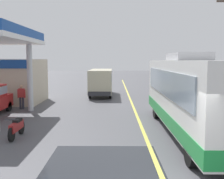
% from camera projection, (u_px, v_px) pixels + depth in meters
% --- Properties ---
extents(ground, '(120.00, 120.00, 0.00)m').
position_uv_depth(ground, '(128.00, 95.00, 26.33)').
color(ground, '#4C4C51').
extents(lane_divider_stripe, '(0.16, 50.00, 0.01)m').
position_uv_depth(lane_divider_stripe, '(132.00, 103.00, 21.36)').
color(lane_divider_stripe, '#D8CC4C').
rests_on(lane_divider_stripe, ground).
extents(wet_puddle_patch, '(3.73, 5.37, 0.01)m').
position_uv_depth(wet_puddle_patch, '(102.00, 175.00, 8.01)').
color(wet_puddle_patch, '#26282D').
rests_on(wet_puddle_patch, ground).
extents(coach_bus_main, '(2.60, 11.04, 3.69)m').
position_uv_depth(coach_bus_main, '(193.00, 96.00, 12.33)').
color(coach_bus_main, white).
rests_on(coach_bus_main, ground).
extents(minibus_opposing_lane, '(2.04, 6.13, 2.44)m').
position_uv_depth(minibus_opposing_lane, '(101.00, 80.00, 25.72)').
color(minibus_opposing_lane, '#BFB799').
rests_on(minibus_opposing_lane, ground).
extents(motorcycle_parked_forecourt, '(0.55, 1.80, 0.92)m').
position_uv_depth(motorcycle_parked_forecourt, '(17.00, 127.00, 11.83)').
color(motorcycle_parked_forecourt, black).
rests_on(motorcycle_parked_forecourt, ground).
extents(pedestrian_by_shop, '(0.55, 0.22, 1.66)m').
position_uv_depth(pedestrian_by_shop, '(21.00, 96.00, 18.60)').
color(pedestrian_by_shop, '#33333F').
rests_on(pedestrian_by_shop, ground).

